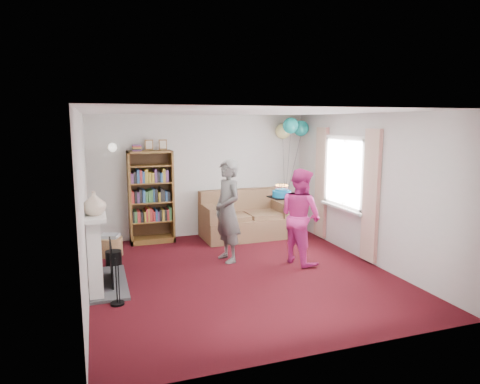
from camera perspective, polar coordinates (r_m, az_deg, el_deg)
name	(u,v)px	position (r m, az deg, el deg)	size (l,w,h in m)	color
ground	(241,273)	(6.85, 0.07, -10.79)	(5.00, 5.00, 0.00)	black
wall_back	(201,176)	(8.91, -5.18, 2.17)	(4.50, 0.02, 2.50)	silver
wall_left	(83,204)	(6.19, -20.15, -1.56)	(0.02, 5.00, 2.50)	silver
wall_right	(366,188)	(7.56, 16.50, 0.53)	(0.02, 5.00, 2.50)	silver
ceiling	(241,112)	(6.43, 0.07, 10.65)	(4.50, 5.00, 0.01)	white
fireplace	(99,251)	(6.54, -18.24, -7.54)	(0.55, 1.80, 1.12)	#3F3F42
window_bay	(344,186)	(8.03, 13.70, 0.80)	(0.14, 2.02, 2.20)	white
wall_sconce	(112,147)	(8.47, -16.64, 5.73)	(0.16, 0.23, 0.16)	gold
bookcase	(151,197)	(8.57, -11.81, -0.71)	(0.86, 0.42, 2.02)	#472B14
sofa	(245,220)	(8.89, 0.67, -3.70)	(1.79, 0.95, 0.95)	brown
wicker_basket	(110,246)	(8.01, -16.92, -6.87)	(0.44, 0.44, 0.39)	#9C7149
person_striped	(228,211)	(7.23, -1.66, -2.53)	(0.63, 0.42, 1.74)	black
person_magenta	(300,216)	(7.22, 8.07, -3.20)	(0.78, 0.61, 1.60)	#CA287F
birthday_cake	(282,194)	(7.27, 5.58, -0.26)	(0.38, 0.38, 0.22)	black
balloons	(292,128)	(9.12, 6.88, 8.41)	(0.67, 0.71, 1.76)	#3F3F3F
mantel_vase	(94,203)	(6.03, -18.87, -1.42)	(0.31, 0.31, 0.32)	beige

